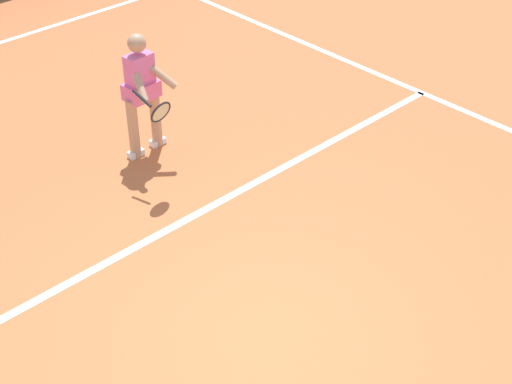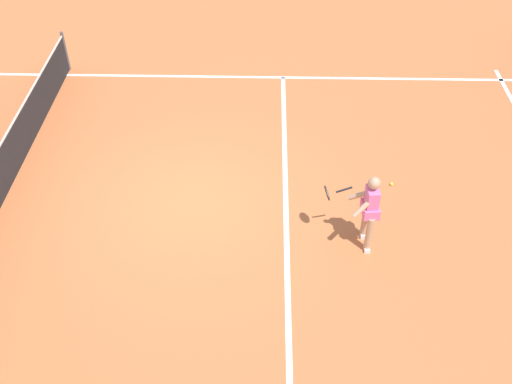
% 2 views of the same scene
% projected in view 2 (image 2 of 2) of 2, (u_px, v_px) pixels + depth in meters
% --- Properties ---
extents(ground_plane, '(25.90, 25.90, 0.00)m').
position_uv_depth(ground_plane, '(192.00, 200.00, 12.16)').
color(ground_plane, '#C66638').
extents(service_line_marking, '(9.60, 0.10, 0.01)m').
position_uv_depth(service_line_marking, '(286.00, 202.00, 12.12)').
color(service_line_marking, white).
rests_on(service_line_marking, ground).
extents(sideline_right_marking, '(0.10, 17.92, 0.01)m').
position_uv_depth(sideline_right_marking, '(211.00, 77.00, 15.77)').
color(sideline_right_marking, white).
rests_on(sideline_right_marking, ground).
extents(tennis_player, '(0.74, 0.97, 1.55)m').
position_uv_depth(tennis_player, '(368.00, 209.00, 10.73)').
color(tennis_player, tan).
rests_on(tennis_player, ground).
extents(tennis_ball_near, '(0.07, 0.07, 0.07)m').
position_uv_depth(tennis_ball_near, '(392.00, 184.00, 12.49)').
color(tennis_ball_near, '#D1E533').
rests_on(tennis_ball_near, ground).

